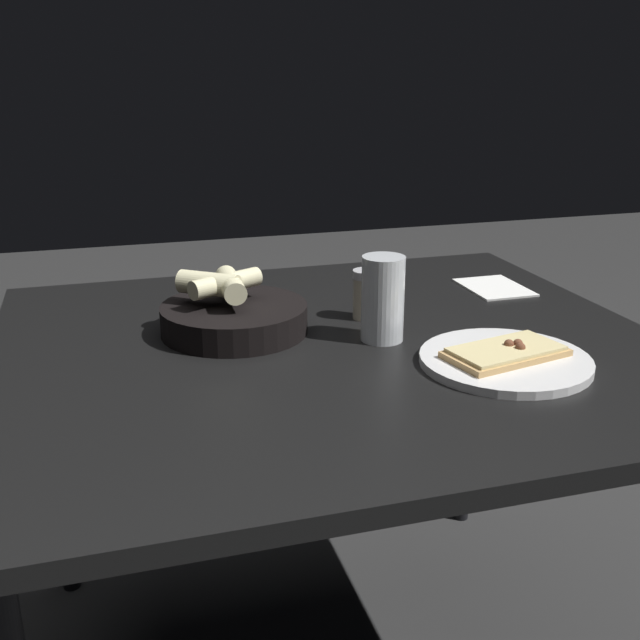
# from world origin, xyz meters

# --- Properties ---
(dining_table) EXTENTS (1.00, 1.13, 0.72)m
(dining_table) POSITION_xyz_m (0.00, 0.00, 0.67)
(dining_table) COLOR black
(dining_table) RESTS_ON ground
(pizza_plate) EXTENTS (0.27, 0.27, 0.04)m
(pizza_plate) POSITION_xyz_m (0.18, 0.23, 0.73)
(pizza_plate) COLOR silver
(pizza_plate) RESTS_ON dining_table
(bread_basket) EXTENTS (0.26, 0.26, 0.11)m
(bread_basket) POSITION_xyz_m (-0.10, -0.16, 0.76)
(bread_basket) COLOR black
(bread_basket) RESTS_ON dining_table
(beer_glass) EXTENTS (0.07, 0.07, 0.15)m
(beer_glass) POSITION_xyz_m (0.01, 0.08, 0.79)
(beer_glass) COLOR silver
(beer_glass) RESTS_ON dining_table
(pepper_shaker) EXTENTS (0.05, 0.05, 0.09)m
(pepper_shaker) POSITION_xyz_m (-0.10, 0.10, 0.76)
(pepper_shaker) COLOR #BFB299
(pepper_shaker) RESTS_ON dining_table
(napkin) EXTENTS (0.16, 0.12, 0.00)m
(napkin) POSITION_xyz_m (-0.21, 0.43, 0.73)
(napkin) COLOR white
(napkin) RESTS_ON dining_table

